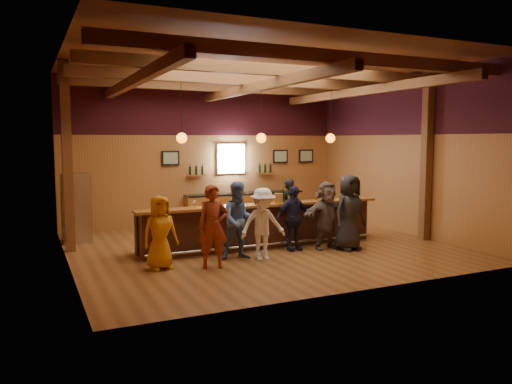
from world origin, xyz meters
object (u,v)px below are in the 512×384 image
at_px(bottle_a, 283,197).
at_px(stainless_fridge, 76,208).
at_px(customer_white, 263,224).
at_px(customer_orange, 160,232).
at_px(ice_bucket, 279,198).
at_px(customer_redvest, 213,226).
at_px(bartender, 288,208).
at_px(customer_dark, 349,212).
at_px(customer_brown, 327,215).
at_px(customer_navy, 293,218).
at_px(bar_counter, 259,225).
at_px(customer_denim, 239,220).
at_px(back_bar_cabinet, 245,207).

bearing_deg(bottle_a, stainless_fridge, 149.64).
bearing_deg(customer_white, stainless_fridge, 135.31).
bearing_deg(customer_orange, ice_bucket, 5.40).
relative_size(customer_redvest, bartender, 1.09).
bearing_deg(customer_white, customer_dark, 3.65).
bearing_deg(stainless_fridge, customer_dark, -32.47).
distance_m(customer_brown, bartender, 1.78).
relative_size(customer_white, customer_navy, 1.03).
bearing_deg(stainless_fridge, bartender, -17.44).
bearing_deg(bar_counter, bartender, 31.92).
bearing_deg(customer_navy, customer_brown, -16.76).
relative_size(customer_denim, customer_brown, 1.04).
height_order(back_bar_cabinet, customer_white, customer_white).
bearing_deg(customer_denim, customer_redvest, -139.98).
bearing_deg(customer_denim, bottle_a, 35.89).
height_order(back_bar_cabinet, bartender, bartender).
bearing_deg(back_bar_cabinet, customer_orange, -129.99).
relative_size(bar_counter, customer_redvest, 3.62).
height_order(customer_denim, bartender, customer_denim).
relative_size(back_bar_cabinet, bartender, 2.50).
xyz_separation_m(customer_white, ice_bucket, (0.93, 1.03, 0.42)).
distance_m(bartender, ice_bucket, 1.46).
height_order(bar_counter, customer_denim, customer_denim).
height_order(bartender, ice_bucket, bartender).
bearing_deg(customer_orange, customer_denim, -5.33).
xyz_separation_m(customer_navy, bartender, (0.71, 1.57, 0.02)).
relative_size(customer_dark, bottle_a, 5.26).
distance_m(customer_dark, bottle_a, 1.66).
distance_m(customer_brown, ice_bucket, 1.25).
distance_m(bar_counter, customer_denim, 1.48).
bearing_deg(customer_dark, stainless_fridge, 138.47).
distance_m(back_bar_cabinet, customer_redvest, 5.93).
bearing_deg(customer_orange, customer_white, -13.99).
height_order(bar_counter, customer_white, customer_white).
height_order(back_bar_cabinet, customer_dark, customer_dark).
bearing_deg(customer_navy, bar_counter, 120.59).
bearing_deg(stainless_fridge, customer_navy, -35.04).
relative_size(back_bar_cabinet, customer_white, 2.49).
distance_m(stainless_fridge, customer_dark, 7.00).
distance_m(bartender, bottle_a, 1.33).
bearing_deg(customer_navy, customer_dark, -24.28).
xyz_separation_m(stainless_fridge, customer_white, (3.56, -3.82, -0.10)).
xyz_separation_m(stainless_fridge, customer_dark, (5.91, -3.76, 0.02)).
bearing_deg(ice_bucket, bartender, 52.04).
height_order(customer_denim, customer_white, customer_denim).
distance_m(bar_counter, bottle_a, 0.94).
xyz_separation_m(customer_denim, customer_white, (0.43, -0.31, -0.07)).
height_order(customer_redvest, ice_bucket, customer_redvest).
height_order(bar_counter, customer_dark, customer_dark).
relative_size(customer_white, ice_bucket, 6.81).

